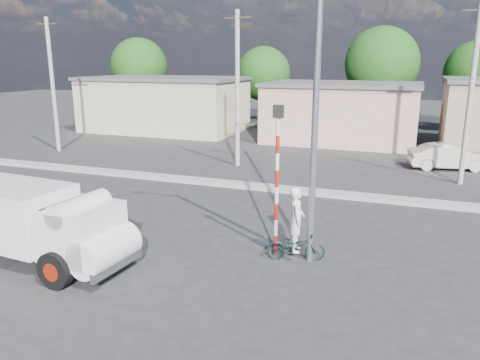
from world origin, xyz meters
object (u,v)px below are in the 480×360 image
(truck, at_px, (41,224))
(cyclist, at_px, (296,229))
(car_cream, at_px, (449,157))
(bicycle, at_px, (296,246))
(streetlight, at_px, (310,84))
(traffic_pole, at_px, (277,167))

(truck, xyz_separation_m, cyclist, (6.51, 2.73, -0.28))
(cyclist, xyz_separation_m, car_cream, (4.71, 13.97, -0.27))
(bicycle, relative_size, streetlight, 0.18)
(truck, height_order, car_cream, truck)
(bicycle, bearing_deg, car_cream, -32.99)
(bicycle, bearing_deg, cyclist, -0.00)
(car_cream, bearing_deg, streetlight, 148.50)
(streetlight, bearing_deg, bicycle, -152.12)
(truck, bearing_deg, cyclist, 27.09)
(truck, relative_size, car_cream, 1.35)
(bicycle, distance_m, cyclist, 0.50)
(cyclist, bearing_deg, traffic_pole, 45.07)
(truck, relative_size, streetlight, 0.60)
(streetlight, bearing_deg, cyclist, -152.12)
(traffic_pole, bearing_deg, truck, -151.46)
(cyclist, height_order, car_cream, cyclist)
(bicycle, height_order, traffic_pole, traffic_pole)
(truck, bearing_deg, car_cream, 60.44)
(traffic_pole, distance_m, streetlight, 2.56)
(cyclist, distance_m, traffic_pole, 1.86)
(cyclist, xyz_separation_m, traffic_pole, (-0.71, 0.42, 1.66))
(truck, distance_m, bicycle, 7.10)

